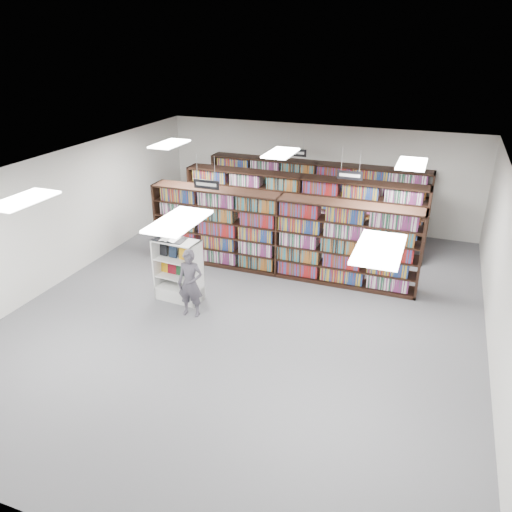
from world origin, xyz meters
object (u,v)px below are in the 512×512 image
(bookshelf_row_near, at_px, (279,236))
(endcap_display, at_px, (180,279))
(shopper, at_px, (190,283))
(open_book, at_px, (170,238))

(bookshelf_row_near, bearing_deg, endcap_display, -129.53)
(shopper, bearing_deg, endcap_display, 127.97)
(shopper, bearing_deg, open_book, 137.33)
(open_book, height_order, shopper, open_book)
(endcap_display, distance_m, open_book, 1.04)
(endcap_display, height_order, open_book, open_book)
(bookshelf_row_near, bearing_deg, shopper, -112.94)
(bookshelf_row_near, xyz_separation_m, open_book, (-1.89, -2.17, 0.48))
(bookshelf_row_near, relative_size, shopper, 4.50)
(open_book, bearing_deg, shopper, -36.47)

